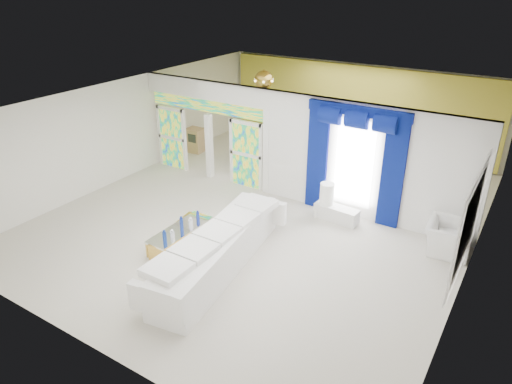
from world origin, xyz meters
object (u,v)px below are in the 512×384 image
Objects in this scene: coffee_table at (181,237)px; grand_piano at (277,146)px; armchair at (448,237)px; console_table at (336,214)px; white_sofa at (219,252)px.

grand_piano is (-0.93, 6.12, 0.24)m from coffee_table.
armchair reaches higher than coffee_table.
armchair reaches higher than console_table.
white_sofa reaches higher than armchair.
console_table is at bearing 49.21° from coffee_table.
armchair is at bearing -25.52° from grand_piano.
grand_piano is at bearing 98.61° from coffee_table.
white_sofa is 1.40m from coffee_table.
console_table is at bearing 60.76° from white_sofa.
console_table is (1.27, 3.34, -0.21)m from white_sofa.
armchair is 0.64× the size of grand_piano.
white_sofa is at bearing 124.99° from armchair.
grand_piano is at bearing 101.16° from white_sofa.
white_sofa is at bearing -12.53° from coffee_table.
armchair is (3.99, 3.36, -0.05)m from white_sofa.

